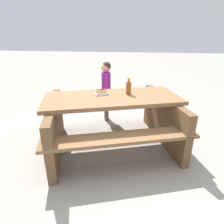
{
  "coord_description": "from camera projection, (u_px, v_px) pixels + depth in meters",
  "views": [
    {
      "loc": [
        -0.33,
        2.43,
        1.53
      ],
      "look_at": [
        0.0,
        0.0,
        0.52
      ],
      "focal_mm": 30.81,
      "sensor_mm": 36.0,
      "label": 1
    }
  ],
  "objects": [
    {
      "name": "ground_plane",
      "position": [
        112.0,
        145.0,
        2.86
      ],
      "size": [
        30.0,
        30.0,
        0.0
      ],
      "primitive_type": "plane",
      "color": "gray",
      "rests_on": "ground"
    },
    {
      "name": "child_in_coat",
      "position": [
        106.0,
        84.0,
        3.45
      ],
      "size": [
        0.18,
        0.26,
        1.08
      ],
      "color": "brown",
      "rests_on": "ground"
    },
    {
      "name": "soda_bottle",
      "position": [
        129.0,
        87.0,
        2.62
      ],
      "size": [
        0.07,
        0.07,
        0.23
      ],
      "color": "brown",
      "rests_on": "picnic_table"
    },
    {
      "name": "hotdog_tray",
      "position": [
        101.0,
        93.0,
        2.63
      ],
      "size": [
        0.21,
        0.18,
        0.08
      ],
      "color": "white",
      "rests_on": "picnic_table"
    },
    {
      "name": "picnic_table",
      "position": [
        112.0,
        117.0,
        2.69
      ],
      "size": [
        2.15,
        1.89,
        0.75
      ],
      "color": "brown",
      "rests_on": "ground"
    }
  ]
}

